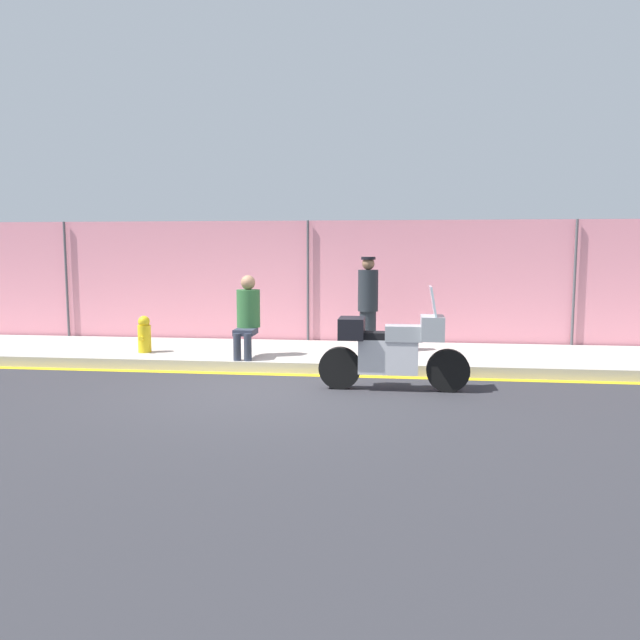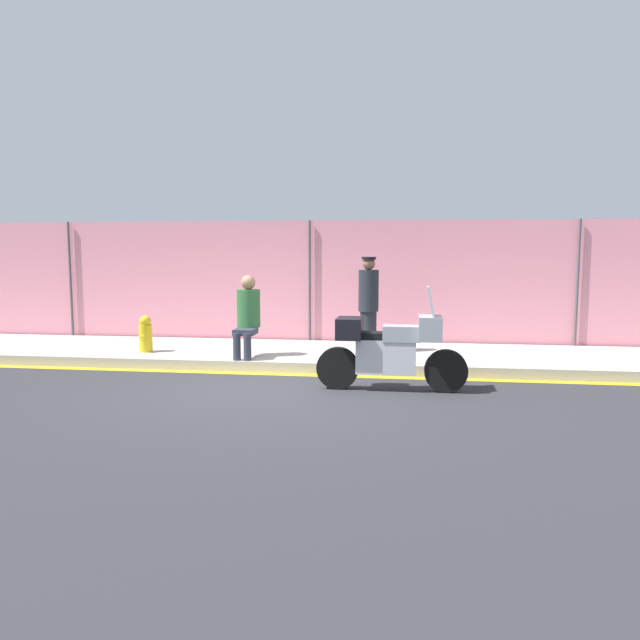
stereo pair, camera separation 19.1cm
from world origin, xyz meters
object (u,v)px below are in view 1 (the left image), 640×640
(fire_hydrant, at_px, (144,334))
(motorcycle, at_px, (392,348))
(person_seated_on_curb, at_px, (247,312))
(officer_standing, at_px, (368,303))

(fire_hydrant, bearing_deg, motorcycle, -21.02)
(person_seated_on_curb, distance_m, fire_hydrant, 1.99)
(officer_standing, bearing_deg, fire_hydrant, -172.08)
(fire_hydrant, bearing_deg, person_seated_on_curb, -6.41)
(motorcycle, distance_m, officer_standing, 2.31)
(motorcycle, bearing_deg, fire_hydrant, 159.28)
(person_seated_on_curb, relative_size, fire_hydrant, 2.13)
(officer_standing, xyz_separation_m, person_seated_on_curb, (-2.00, -0.76, -0.10))
(person_seated_on_curb, bearing_deg, motorcycle, -30.90)
(motorcycle, height_order, officer_standing, officer_standing)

